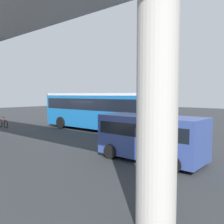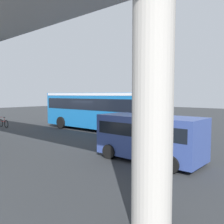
# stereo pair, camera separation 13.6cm
# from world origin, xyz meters

# --- Properties ---
(ground) EXTENTS (80.00, 80.00, 0.00)m
(ground) POSITION_xyz_m (0.00, 0.00, 0.00)
(ground) COLOR #2D3033
(city_bus) EXTENTS (11.54, 2.85, 3.15)m
(city_bus) POSITION_xyz_m (-0.94, -0.27, 1.88)
(city_bus) COLOR #196BB7
(city_bus) RESTS_ON ground
(parked_van) EXTENTS (4.80, 2.17, 2.05)m
(parked_van) POSITION_xyz_m (-8.81, 4.84, 1.18)
(parked_van) COLOR #33478C
(parked_van) RESTS_ON ground
(bicycle_red) EXTENTS (1.77, 0.44, 0.96)m
(bicycle_red) POSITION_xyz_m (7.24, 4.09, 0.37)
(bicycle_red) COLOR black
(bicycle_red) RESTS_ON ground
(pedestrian) EXTENTS (0.38, 0.38, 1.79)m
(pedestrian) POSITION_xyz_m (6.63, -2.51, 0.89)
(pedestrian) COLOR #2D2D38
(pedestrian) RESTS_ON ground
(traffic_sign) EXTENTS (0.08, 0.60, 2.80)m
(traffic_sign) POSITION_xyz_m (-4.87, -3.84, 1.89)
(traffic_sign) COLOR slate
(traffic_sign) RESTS_ON ground
(lane_dash_leftmost) EXTENTS (2.00, 0.20, 0.01)m
(lane_dash_leftmost) POSITION_xyz_m (-6.00, -2.40, 0.00)
(lane_dash_leftmost) COLOR silver
(lane_dash_leftmost) RESTS_ON ground
(lane_dash_left) EXTENTS (2.00, 0.20, 0.01)m
(lane_dash_left) POSITION_xyz_m (-2.00, -2.40, 0.00)
(lane_dash_left) COLOR silver
(lane_dash_left) RESTS_ON ground
(lane_dash_centre) EXTENTS (2.00, 0.20, 0.01)m
(lane_dash_centre) POSITION_xyz_m (2.00, -2.40, 0.00)
(lane_dash_centre) COLOR silver
(lane_dash_centre) RESTS_ON ground
(lane_dash_right) EXTENTS (2.00, 0.20, 0.01)m
(lane_dash_right) POSITION_xyz_m (6.00, -2.40, 0.00)
(lane_dash_right) COLOR silver
(lane_dash_right) RESTS_ON ground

